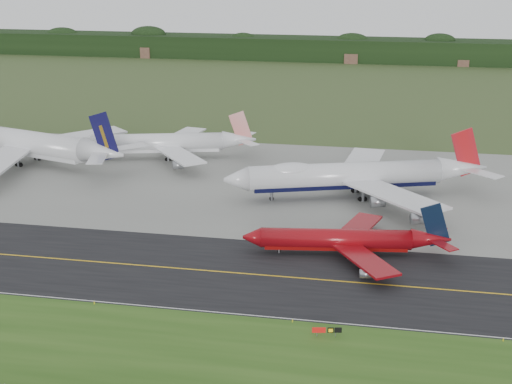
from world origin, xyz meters
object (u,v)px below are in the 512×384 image
(jet_star_tail, at_px, (167,143))
(taxiway_sign, at_px, (327,330))
(jet_red_737, at_px, (347,240))
(jet_ba_747, at_px, (354,175))
(jet_navy_gold, at_px, (26,143))

(jet_star_tail, relative_size, taxiway_sign, 11.19)
(jet_red_737, distance_m, taxiway_sign, 32.59)
(jet_red_737, bearing_deg, jet_ba_747, 91.03)
(jet_ba_747, bearing_deg, jet_red_737, -88.97)
(jet_ba_747, distance_m, taxiway_sign, 67.75)
(jet_red_737, relative_size, taxiway_sign, 8.96)
(jet_navy_gold, bearing_deg, taxiway_sign, -41.24)
(jet_red_737, distance_m, jet_navy_gold, 104.35)
(jet_red_737, xyz_separation_m, jet_navy_gold, (-92.71, 47.81, 2.77))
(taxiway_sign, bearing_deg, jet_navy_gold, 138.76)
(jet_ba_747, relative_size, taxiway_sign, 13.95)
(jet_ba_747, distance_m, jet_red_737, 35.17)
(jet_ba_747, relative_size, jet_navy_gold, 0.94)
(jet_red_737, distance_m, jet_star_tail, 81.55)
(taxiway_sign, bearing_deg, jet_red_737, 88.11)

